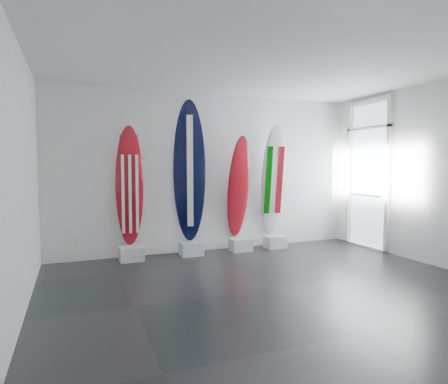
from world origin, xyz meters
name	(u,v)px	position (x,y,z in m)	size (l,w,h in m)	color
floor	(274,288)	(0.00, 0.00, 0.00)	(6.00, 6.00, 0.00)	black
ceiling	(276,60)	(0.00, 0.00, 3.00)	(6.00, 6.00, 0.00)	white
wall_back	(211,173)	(0.00, 2.50, 1.50)	(6.00, 6.00, 0.00)	silver
wall_left	(18,179)	(-3.00, 0.00, 1.50)	(5.00, 5.00, 0.00)	silver
wall_right	(439,174)	(3.00, 0.00, 1.50)	(5.00, 5.00, 0.00)	silver
display_block_usa	(132,254)	(-1.57, 2.18, 0.12)	(0.40, 0.30, 0.24)	silver
surfboard_usa	(130,187)	(-1.57, 2.28, 1.28)	(0.47, 0.08, 2.08)	maroon
display_block_navy	(191,249)	(-0.49, 2.18, 0.12)	(0.40, 0.30, 0.24)	silver
surfboard_navy	(189,172)	(-0.49, 2.28, 1.53)	(0.58, 0.08, 2.58)	black
display_block_swiss	(241,245)	(0.49, 2.18, 0.12)	(0.40, 0.30, 0.24)	silver
surfboard_swiss	(239,187)	(0.49, 2.28, 1.22)	(0.45, 0.08, 1.99)	maroon
display_block_italy	(275,242)	(1.24, 2.18, 0.12)	(0.40, 0.30, 0.24)	silver
surfboard_italy	(273,181)	(1.24, 2.28, 1.34)	(0.50, 0.08, 2.22)	white
wall_outlet	(76,241)	(-2.45, 2.48, 0.35)	(0.09, 0.02, 0.13)	silver
glass_door	(368,176)	(2.97, 1.55, 1.43)	(0.12, 1.16, 2.85)	white
balcony	(416,219)	(4.30, 1.55, 0.50)	(2.80, 2.20, 1.20)	slate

